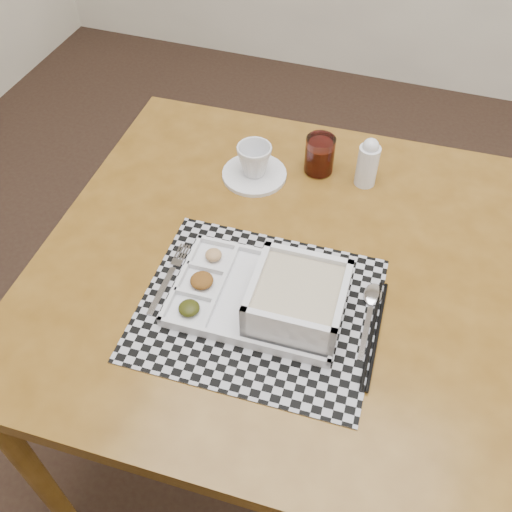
# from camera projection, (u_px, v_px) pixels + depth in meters

# --- Properties ---
(dining_table) EXTENTS (0.98, 0.98, 0.71)m
(dining_table) POSITION_uv_depth(u_px,v_px,m) (273.00, 281.00, 1.21)
(dining_table) COLOR #5A3910
(dining_table) RESTS_ON ground
(placemat) EXTENTS (0.45, 0.39, 0.00)m
(placemat) POSITION_uv_depth(u_px,v_px,m) (258.00, 308.00, 1.07)
(placemat) COLOR #9E9DA5
(placemat) RESTS_ON dining_table
(serving_tray) EXTENTS (0.33, 0.23, 0.09)m
(serving_tray) POSITION_uv_depth(u_px,v_px,m) (284.00, 299.00, 1.04)
(serving_tray) COLOR silver
(serving_tray) RESTS_ON placemat
(fork) EXTENTS (0.02, 0.19, 0.00)m
(fork) POSITION_uv_depth(u_px,v_px,m) (170.00, 276.00, 1.12)
(fork) COLOR silver
(fork) RESTS_ON placemat
(spoon) EXTENTS (0.04, 0.18, 0.01)m
(spoon) POSITION_uv_depth(u_px,v_px,m) (372.00, 300.00, 1.08)
(spoon) COLOR silver
(spoon) RESTS_ON placemat
(chopsticks) EXTENTS (0.03, 0.24, 0.01)m
(chopsticks) POSITION_uv_depth(u_px,v_px,m) (374.00, 334.00, 1.03)
(chopsticks) COLOR black
(chopsticks) RESTS_ON placemat
(saucer) EXTENTS (0.15, 0.15, 0.01)m
(saucer) POSITION_uv_depth(u_px,v_px,m) (254.00, 174.00, 1.32)
(saucer) COLOR silver
(saucer) RESTS_ON dining_table
(cup) EXTENTS (0.09, 0.09, 0.07)m
(cup) POSITION_uv_depth(u_px,v_px,m) (254.00, 160.00, 1.29)
(cup) COLOR silver
(cup) RESTS_ON saucer
(juice_glass) EXTENTS (0.07, 0.07, 0.09)m
(juice_glass) POSITION_uv_depth(u_px,v_px,m) (319.00, 156.00, 1.31)
(juice_glass) COLOR white
(juice_glass) RESTS_ON dining_table
(creamer_bottle) EXTENTS (0.05, 0.05, 0.12)m
(creamer_bottle) POSITION_uv_depth(u_px,v_px,m) (368.00, 163.00, 1.27)
(creamer_bottle) COLOR silver
(creamer_bottle) RESTS_ON dining_table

